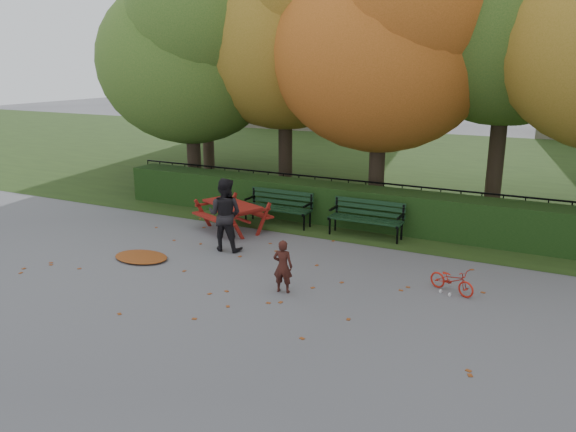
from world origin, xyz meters
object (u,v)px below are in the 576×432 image
at_px(tree_f, 208,17).
at_px(tree_c, 392,33).
at_px(tree_b, 292,16).
at_px(tree_a, 193,48).
at_px(child, 283,266).
at_px(bench_left, 279,205).
at_px(bench_right, 367,216).
at_px(adult, 225,214).
at_px(picnic_table, 232,209).
at_px(bicycle, 452,280).

bearing_deg(tree_f, tree_c, -22.35).
bearing_deg(tree_b, tree_a, -156.95).
distance_m(tree_c, child, 7.59).
relative_size(bench_left, bench_right, 1.00).
relative_size(child, adult, 0.61).
bearing_deg(tree_c, picnic_table, -130.95).
bearing_deg(picnic_table, tree_f, 150.37).
distance_m(tree_a, tree_c, 6.04).
bearing_deg(tree_a, tree_f, 117.98).
bearing_deg(tree_a, bicycle, -26.87).
relative_size(tree_a, tree_f, 0.81).
relative_size(tree_a, bicycle, 8.14).
bearing_deg(tree_f, bench_right, -33.92).
height_order(tree_f, bench_right, tree_f).
relative_size(tree_b, bicycle, 9.55).
distance_m(tree_f, child, 13.47).
height_order(picnic_table, child, child).
height_order(bench_right, picnic_table, bench_right).
distance_m(tree_c, tree_f, 8.66).
distance_m(tree_a, tree_b, 3.11).
bearing_deg(bench_right, picnic_table, -161.21).
height_order(tree_b, adult, tree_b).
xyz_separation_m(bench_right, adult, (-2.51, -2.41, 0.31)).
distance_m(bench_left, child, 4.53).
relative_size(bench_left, adult, 1.09).
xyz_separation_m(bench_left, adult, (-0.11, -2.41, 0.31)).
distance_m(tree_b, tree_c, 3.42).
bearing_deg(bench_right, tree_f, 146.08).
distance_m(tree_a, bench_left, 5.89).
xyz_separation_m(tree_b, bench_left, (1.14, -3.04, -4.88)).
xyz_separation_m(tree_c, tree_f, (-7.97, 3.28, 0.87)).
height_order(tree_a, tree_f, tree_f).
distance_m(tree_b, picnic_table, 6.37).
xyz_separation_m(tree_a, child, (6.05, -5.86, -4.02)).
height_order(tree_a, tree_c, tree_c).
distance_m(picnic_table, child, 4.12).
xyz_separation_m(tree_f, bicycle, (10.78, -8.14, -5.45)).
height_order(tree_f, child, tree_f).
relative_size(tree_c, bench_left, 4.44).
xyz_separation_m(tree_a, adult, (3.78, -4.28, -3.69)).
distance_m(adult, bicycle, 5.09).
xyz_separation_m(tree_b, tree_f, (-4.69, 2.49, 0.29)).
bearing_deg(tree_f, child, -49.97).
height_order(tree_c, bench_right, tree_c).
distance_m(tree_a, picnic_table, 5.85).
relative_size(tree_b, child, 8.77).
bearing_deg(tree_c, child, -89.77).
bearing_deg(bench_left, tree_a, 154.24).
height_order(bench_right, bicycle, bench_right).
xyz_separation_m(picnic_table, child, (2.92, -2.90, -0.05)).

